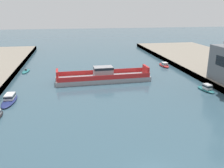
# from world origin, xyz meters

# --- Properties ---
(chain_ferry) EXTENTS (23.14, 6.52, 3.63)m
(chain_ferry) POSITION_xyz_m (-0.60, 36.04, 1.10)
(chain_ferry) COLOR #939399
(chain_ferry) RESTS_ON ground
(moored_boat_near_left) EXTENTS (2.47, 5.28, 1.55)m
(moored_boat_near_left) POSITION_xyz_m (20.45, 24.94, 0.58)
(moored_boat_near_left) COLOR #237075
(moored_boat_near_left) RESTS_ON ground
(moored_boat_near_right) EXTENTS (2.25, 5.55, 0.85)m
(moored_boat_near_right) POSITION_xyz_m (-20.90, 48.83, 0.19)
(moored_boat_near_right) COLOR #237075
(moored_boat_near_right) RESTS_ON ground
(moored_boat_mid_right) EXTENTS (2.60, 7.75, 1.40)m
(moored_boat_mid_right) POSITION_xyz_m (-20.22, 25.64, 0.52)
(moored_boat_mid_right) COLOR navy
(moored_boat_mid_right) RESTS_ON ground
(moored_boat_far_left) EXTENTS (2.14, 5.88, 1.31)m
(moored_boat_far_left) POSITION_xyz_m (20.10, 48.44, 0.48)
(moored_boat_far_left) COLOR red
(moored_boat_far_left) RESTS_ON ground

